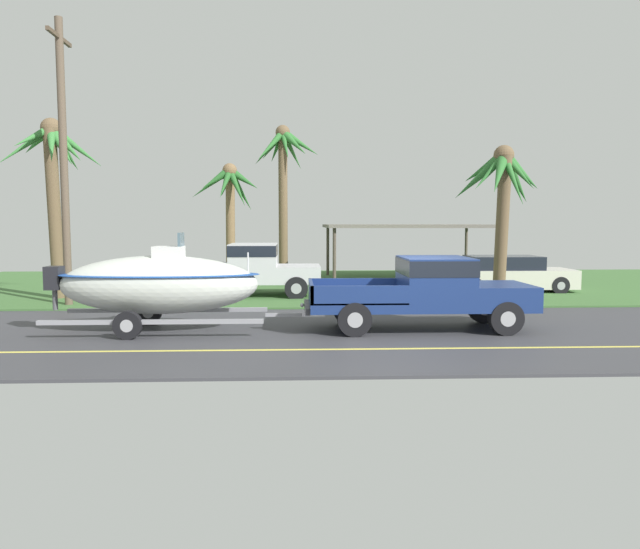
{
  "coord_description": "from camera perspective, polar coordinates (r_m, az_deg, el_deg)",
  "views": [
    {
      "loc": [
        -2.57,
        -14.02,
        2.64
      ],
      "look_at": [
        -1.95,
        0.74,
        1.35
      ],
      "focal_mm": 33.44,
      "sensor_mm": 36.0,
      "label": 1
    }
  ],
  "objects": [
    {
      "name": "palm_tree_near_right",
      "position": [
        22.23,
        -24.06,
        9.48
      ],
      "size": [
        3.14,
        3.13,
        6.13
      ],
      "color": "brown",
      "rests_on": "ground"
    },
    {
      "name": "utility_pole",
      "position": [
        20.4,
        -23.32,
        10.08
      ],
      "size": [
        0.24,
        1.8,
        8.87
      ],
      "color": "brown",
      "rests_on": "ground"
    },
    {
      "name": "palm_tree_near_left",
      "position": [
        26.47,
        -8.68,
        7.54
      ],
      "size": [
        3.17,
        3.02,
        5.21
      ],
      "color": "brown",
      "rests_on": "ground"
    },
    {
      "name": "carport_awning",
      "position": [
        27.18,
        8.31,
        4.53
      ],
      "size": [
        7.36,
        5.36,
        2.55
      ],
      "color": "#4C4238",
      "rests_on": "ground"
    },
    {
      "name": "parked_pickup_background",
      "position": [
        21.24,
        -6.47,
        0.66
      ],
      "size": [
        5.69,
        2.05,
        1.89
      ],
      "color": "silver",
      "rests_on": "ground"
    },
    {
      "name": "boat_on_trailer",
      "position": [
        14.96,
        -15.18,
        -0.9
      ],
      "size": [
        6.14,
        2.21,
        2.4
      ],
      "color": "gray",
      "rests_on": "ground"
    },
    {
      "name": "pickup_truck_towing",
      "position": [
        15.0,
        10.77,
        -1.36
      ],
      "size": [
        5.67,
        2.01,
        1.79
      ],
      "color": "navy",
      "rests_on": "ground"
    },
    {
      "name": "parked_sedan_near",
      "position": [
        23.71,
        17.48,
        0.01
      ],
      "size": [
        4.72,
        1.94,
        1.38
      ],
      "color": "beige",
      "rests_on": "ground"
    },
    {
      "name": "palm_tree_far_left",
      "position": [
        27.78,
        -3.5,
        10.47
      ],
      "size": [
        3.15,
        2.68,
        7.08
      ],
      "color": "brown",
      "rests_on": "ground"
    },
    {
      "name": "ground",
      "position": [
        22.71,
        4.11,
        -1.72
      ],
      "size": [
        36.0,
        22.0,
        0.11
      ],
      "color": "#38383D"
    },
    {
      "name": "palm_tree_mid",
      "position": [
        20.43,
        17.01,
        8.11
      ],
      "size": [
        3.08,
        3.35,
        5.14
      ],
      "color": "brown",
      "rests_on": "ground"
    }
  ]
}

